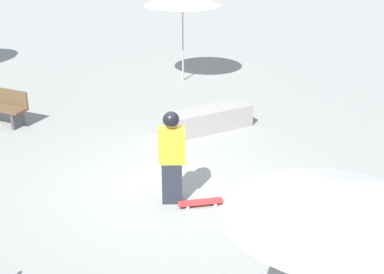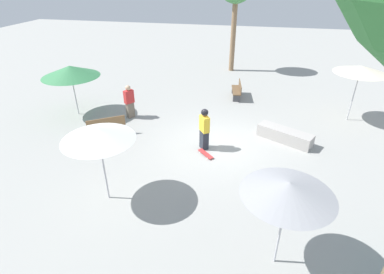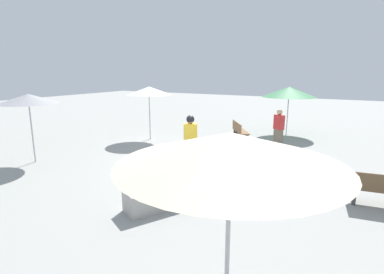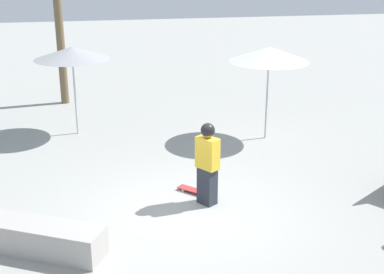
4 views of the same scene
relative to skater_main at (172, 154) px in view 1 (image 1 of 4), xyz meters
The scene contains 5 objects.
ground_plane 1.08m from the skater_main, 52.79° to the right, with size 60.00×60.00×0.00m, color #9E9E99.
skater_main is the anchor object (origin of this frame).
skateboard 1.01m from the skater_main, 163.19° to the right, with size 0.71×0.71×0.07m.
concrete_ledge 3.48m from the skater_main, 68.34° to the right, with size 1.60×2.29×0.53m.
shade_umbrella_white 4.52m from the skater_main, 146.15° to the left, with size 2.09×2.09×2.49m.
Camera 1 is at (-5.22, 7.27, 4.80)m, focal length 50.00 mm.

